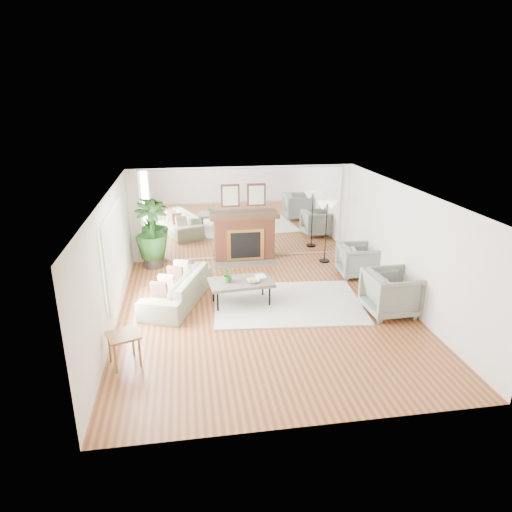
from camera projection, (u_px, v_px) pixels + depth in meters
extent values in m
plane|color=brown|center=(265.00, 312.00, 9.47)|extent=(7.00, 7.00, 0.00)
cube|color=white|center=(110.00, 264.00, 8.61)|extent=(0.02, 7.00, 2.50)
cube|color=white|center=(407.00, 248.00, 9.49)|extent=(0.02, 7.00, 2.50)
cube|color=white|center=(243.00, 213.00, 12.30)|extent=(6.00, 0.02, 2.50)
cube|color=silver|center=(243.00, 213.00, 12.28)|extent=(5.40, 0.04, 2.40)
cube|color=#B2E09E|center=(114.00, 252.00, 8.96)|extent=(0.04, 2.40, 1.50)
cube|color=brown|center=(244.00, 238.00, 12.32)|extent=(1.60, 0.40, 1.20)
cube|color=gold|center=(246.00, 245.00, 12.17)|extent=(1.00, 0.04, 0.85)
cube|color=black|center=(246.00, 245.00, 12.15)|extent=(0.80, 0.04, 0.70)
cube|color=#5A5247|center=(246.00, 263.00, 12.19)|extent=(1.70, 0.55, 0.03)
cube|color=#4A2C18|center=(244.00, 216.00, 12.10)|extent=(1.85, 0.46, 0.10)
cube|color=#331A13|center=(230.00, 196.00, 12.03)|extent=(0.50, 0.04, 0.60)
cube|color=#331A13|center=(256.00, 195.00, 12.13)|extent=(0.50, 0.04, 0.60)
cube|color=silver|center=(288.00, 303.00, 9.85)|extent=(3.31, 2.50, 0.03)
cube|color=#5A5247|center=(241.00, 282.00, 9.68)|extent=(1.40, 0.90, 0.07)
cylinder|color=black|center=(218.00, 302.00, 9.38)|extent=(0.04, 0.04, 0.47)
cylinder|color=black|center=(270.00, 296.00, 9.65)|extent=(0.04, 0.04, 0.47)
cylinder|color=black|center=(213.00, 291.00, 9.89)|extent=(0.04, 0.04, 0.47)
cylinder|color=black|center=(263.00, 286.00, 10.15)|extent=(0.04, 0.04, 0.47)
imported|color=gray|center=(177.00, 288.00, 9.82)|extent=(1.62, 2.44, 0.66)
imported|color=gray|center=(357.00, 260.00, 11.27)|extent=(0.93, 0.90, 0.80)
imported|color=gray|center=(391.00, 293.00, 9.29)|extent=(1.04, 1.01, 0.91)
cube|color=olive|center=(123.00, 335.00, 7.46)|extent=(0.64, 0.64, 0.04)
cylinder|color=olive|center=(115.00, 359.00, 7.29)|extent=(0.04, 0.04, 0.53)
cylinder|color=olive|center=(140.00, 352.00, 7.48)|extent=(0.04, 0.04, 0.53)
cylinder|color=olive|center=(110.00, 348.00, 7.61)|extent=(0.04, 0.04, 0.53)
cylinder|color=olive|center=(133.00, 342.00, 7.80)|extent=(0.04, 0.04, 0.53)
cylinder|color=black|center=(154.00, 260.00, 11.94)|extent=(0.50, 0.50, 0.36)
imported|color=#2D6425|center=(151.00, 230.00, 11.67)|extent=(1.07, 1.07, 1.48)
cylinder|color=black|center=(324.00, 261.00, 12.35)|extent=(0.28, 0.28, 0.04)
cylinder|color=black|center=(326.00, 233.00, 12.09)|extent=(0.03, 0.03, 1.60)
cone|color=silver|center=(323.00, 206.00, 11.82)|extent=(0.30, 0.30, 0.22)
cone|color=silver|center=(332.00, 205.00, 11.86)|extent=(0.30, 0.30, 0.22)
imported|color=#2D6425|center=(228.00, 275.00, 9.57)|extent=(0.36, 0.34, 0.33)
imported|color=olive|center=(253.00, 281.00, 9.59)|extent=(0.29, 0.29, 0.06)
imported|color=olive|center=(256.00, 277.00, 9.85)|extent=(0.26, 0.32, 0.02)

